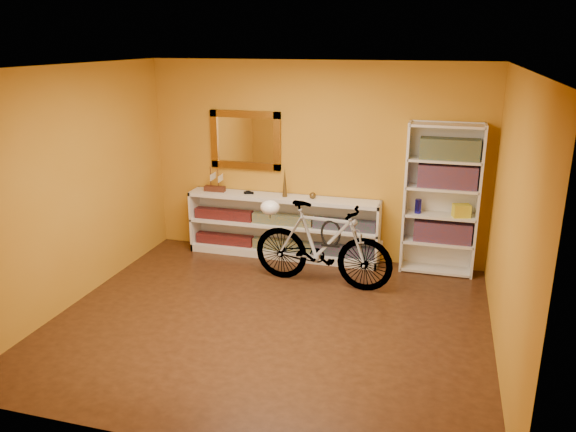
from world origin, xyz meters
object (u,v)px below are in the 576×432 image
(bookcase, at_px, (441,200))
(bicycle, at_px, (322,244))
(console_unit, at_px, (283,227))
(helmet, at_px, (270,207))

(bookcase, xyz_separation_m, bicycle, (-1.32, -0.78, -0.44))
(console_unit, height_order, bookcase, bookcase)
(console_unit, bearing_deg, helmet, -86.37)
(console_unit, height_order, helmet, helmet)
(bicycle, relative_size, helmet, 7.37)
(helmet, bearing_deg, console_unit, 93.63)
(bookcase, bearing_deg, helmet, -159.94)
(bicycle, height_order, helmet, bicycle)
(bicycle, bearing_deg, bookcase, -54.37)
(console_unit, distance_m, helmet, 0.85)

